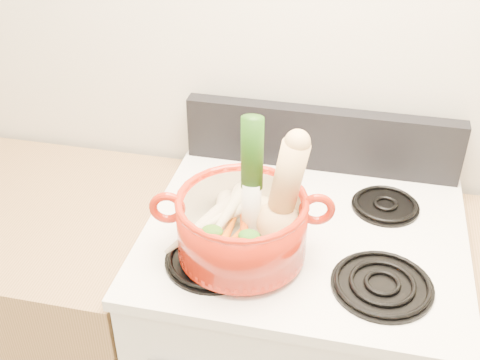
# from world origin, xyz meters

# --- Properties ---
(wall_back) EXTENTS (3.50, 0.02, 2.60)m
(wall_back) POSITION_xyz_m (0.00, 1.75, 1.30)
(wall_back) COLOR beige
(wall_back) RESTS_ON floor
(cooktop) EXTENTS (0.78, 0.67, 0.03)m
(cooktop) POSITION_xyz_m (0.00, 1.40, 0.93)
(cooktop) COLOR silver
(cooktop) RESTS_ON stove_body
(control_backsplash) EXTENTS (0.76, 0.05, 0.18)m
(control_backsplash) POSITION_xyz_m (0.00, 1.70, 1.04)
(control_backsplash) COLOR black
(control_backsplash) RESTS_ON cooktop
(burner_front_left) EXTENTS (0.22, 0.22, 0.02)m
(burner_front_left) POSITION_xyz_m (-0.19, 1.24, 0.96)
(burner_front_left) COLOR black
(burner_front_left) RESTS_ON cooktop
(burner_front_right) EXTENTS (0.22, 0.22, 0.02)m
(burner_front_right) POSITION_xyz_m (0.19, 1.24, 0.96)
(burner_front_right) COLOR black
(burner_front_right) RESTS_ON cooktop
(burner_back_left) EXTENTS (0.17, 0.17, 0.02)m
(burner_back_left) POSITION_xyz_m (-0.19, 1.54, 0.96)
(burner_back_left) COLOR black
(burner_back_left) RESTS_ON cooktop
(burner_back_right) EXTENTS (0.17, 0.17, 0.02)m
(burner_back_right) POSITION_xyz_m (0.19, 1.54, 0.96)
(burner_back_right) COLOR black
(burner_back_right) RESTS_ON cooktop
(dutch_oven) EXTENTS (0.34, 0.34, 0.14)m
(dutch_oven) POSITION_xyz_m (-0.13, 1.27, 1.04)
(dutch_oven) COLOR #A51B0A
(dutch_oven) RESTS_ON burner_front_left
(pot_handle_left) EXTENTS (0.08, 0.03, 0.08)m
(pot_handle_left) POSITION_xyz_m (-0.29, 1.24, 1.09)
(pot_handle_left) COLOR #A51B0A
(pot_handle_left) RESTS_ON dutch_oven
(pot_handle_right) EXTENTS (0.08, 0.03, 0.08)m
(pot_handle_right) POSITION_xyz_m (0.03, 1.30, 1.09)
(pot_handle_right) COLOR #A51B0A
(pot_handle_right) RESTS_ON dutch_oven
(squash) EXTENTS (0.18, 0.15, 0.27)m
(squash) POSITION_xyz_m (-0.05, 1.30, 1.13)
(squash) COLOR tan
(squash) RESTS_ON dutch_oven
(leek) EXTENTS (0.05, 0.05, 0.32)m
(leek) POSITION_xyz_m (-0.11, 1.30, 1.16)
(leek) COLOR silver
(leek) RESTS_ON dutch_oven
(ginger) EXTENTS (0.10, 0.08, 0.05)m
(ginger) POSITION_xyz_m (-0.11, 1.38, 1.02)
(ginger) COLOR #D0B880
(ginger) RESTS_ON dutch_oven
(parsnip_0) EXTENTS (0.08, 0.23, 0.06)m
(parsnip_0) POSITION_xyz_m (-0.18, 1.28, 1.02)
(parsnip_0) COLOR beige
(parsnip_0) RESTS_ON dutch_oven
(parsnip_1) EXTENTS (0.15, 0.20, 0.06)m
(parsnip_1) POSITION_xyz_m (-0.23, 1.27, 1.03)
(parsnip_1) COLOR beige
(parsnip_1) RESTS_ON dutch_oven
(parsnip_2) EXTENTS (0.06, 0.19, 0.06)m
(parsnip_2) POSITION_xyz_m (-0.19, 1.33, 1.03)
(parsnip_2) COLOR beige
(parsnip_2) RESTS_ON dutch_oven
(parsnip_3) EXTENTS (0.14, 0.14, 0.05)m
(parsnip_3) POSITION_xyz_m (-0.20, 1.28, 1.03)
(parsnip_3) COLOR beige
(parsnip_3) RESTS_ON dutch_oven
(parsnip_4) EXTENTS (0.07, 0.22, 0.06)m
(parsnip_4) POSITION_xyz_m (-0.17, 1.33, 1.04)
(parsnip_4) COLOR beige
(parsnip_4) RESTS_ON dutch_oven
(parsnip_5) EXTENTS (0.09, 0.22, 0.06)m
(parsnip_5) POSITION_xyz_m (-0.17, 1.29, 1.05)
(parsnip_5) COLOR beige
(parsnip_5) RESTS_ON dutch_oven
(carrot_0) EXTENTS (0.07, 0.16, 0.04)m
(carrot_0) POSITION_xyz_m (-0.15, 1.22, 1.02)
(carrot_0) COLOR orange
(carrot_0) RESTS_ON dutch_oven
(carrot_1) EXTENTS (0.05, 0.17, 0.05)m
(carrot_1) POSITION_xyz_m (-0.16, 1.23, 1.02)
(carrot_1) COLOR #BA5309
(carrot_1) RESTS_ON dutch_oven
(carrot_2) EXTENTS (0.09, 0.19, 0.05)m
(carrot_2) POSITION_xyz_m (-0.12, 1.24, 1.03)
(carrot_2) COLOR #E04B0B
(carrot_2) RESTS_ON dutch_oven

